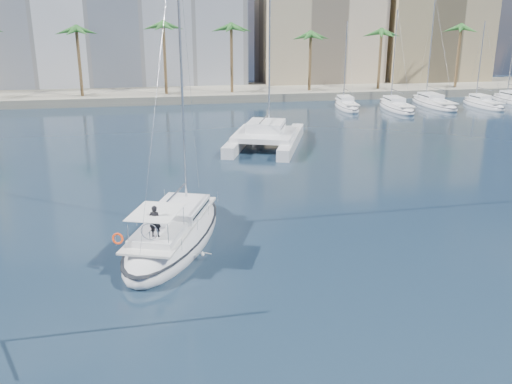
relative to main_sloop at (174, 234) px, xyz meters
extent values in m
plane|color=black|center=(5.29, -3.26, -0.57)|extent=(160.00, 160.00, 0.00)
cube|color=gray|center=(5.29, 57.74, 0.03)|extent=(120.00, 14.00, 1.20)
cube|color=white|center=(-6.71, 69.74, 13.43)|extent=(42.00, 16.00, 28.00)
cube|color=beige|center=(27.29, 66.74, 9.43)|extent=(20.00, 14.00, 20.00)
cube|color=tan|center=(47.29, 64.74, 8.43)|extent=(18.00, 12.00, 18.00)
cylinder|color=brown|center=(5.29, 53.74, 4.68)|extent=(0.44, 0.44, 10.50)
sphere|color=#286324|center=(5.29, 53.74, 9.93)|extent=(3.60, 3.60, 3.60)
cylinder|color=brown|center=(39.29, 53.74, 4.68)|extent=(0.44, 0.44, 10.50)
sphere|color=#286324|center=(39.29, 53.74, 9.93)|extent=(3.60, 3.60, 3.60)
ellipsoid|color=silver|center=(0.00, 0.00, -0.17)|extent=(8.23, 13.55, 2.68)
ellipsoid|color=black|center=(0.00, 0.00, 0.21)|extent=(8.31, 13.68, 0.18)
cube|color=silver|center=(-0.08, -0.23, 0.85)|extent=(6.02, 10.11, 0.12)
cube|color=white|center=(0.42, 1.17, 1.21)|extent=(4.03, 4.91, 0.60)
cube|color=black|center=(0.42, 1.17, 1.23)|extent=(3.88, 4.45, 0.14)
cylinder|color=#B7BABF|center=(0.92, 2.58, 9.37)|extent=(0.15, 0.15, 16.94)
cylinder|color=#B7BABF|center=(0.04, 0.12, 2.41)|extent=(1.86, 4.95, 0.11)
cube|color=white|center=(-0.92, -2.57, 1.09)|extent=(3.40, 3.87, 0.36)
cube|color=white|center=(-0.96, -2.69, 2.46)|extent=(3.40, 3.87, 0.04)
torus|color=silver|center=(-1.34, -3.74, 1.76)|extent=(0.92, 0.38, 0.96)
torus|color=#FF3E0D|center=(-3.00, -3.67, 1.46)|extent=(0.66, 0.40, 0.64)
imported|color=black|center=(-1.04, -3.27, 2.15)|extent=(0.73, 0.58, 1.76)
imported|color=maroon|center=(-1.15, -2.01, 1.80)|extent=(0.61, 0.53, 1.07)
cube|color=silver|center=(7.68, 24.82, -0.02)|extent=(5.50, 12.41, 1.10)
cube|color=silver|center=(12.55, 23.05, -0.02)|extent=(5.50, 12.41, 1.10)
cube|color=white|center=(9.89, 23.33, 0.73)|extent=(7.84, 8.58, 0.50)
cube|color=white|center=(10.11, 23.93, 1.43)|extent=(4.61, 4.80, 1.00)
cube|color=black|center=(10.11, 23.93, 1.48)|extent=(4.46, 4.33, 0.18)
cylinder|color=#B7BABF|center=(10.77, 25.73, 9.45)|extent=(0.18, 0.18, 17.03)
ellipsoid|color=silver|center=(1.48, -2.84, -0.15)|extent=(0.21, 0.40, 0.19)
sphere|color=silver|center=(1.48, -2.65, -0.13)|extent=(0.10, 0.10, 0.10)
cube|color=gray|center=(1.19, -2.84, -0.12)|extent=(0.46, 0.17, 0.11)
cube|color=gray|center=(1.76, -2.84, -0.12)|extent=(0.46, 0.17, 0.11)
camera|label=1|loc=(-0.50, -32.09, 13.06)|focal=40.00mm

